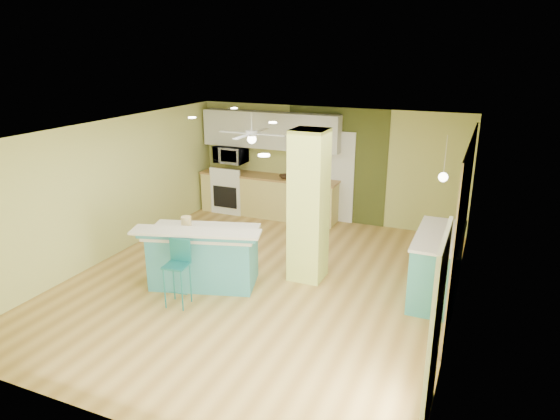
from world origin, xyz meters
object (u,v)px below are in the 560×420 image
(fruit_bowl, at_px, (286,177))
(canister, at_px, (186,222))
(peninsula, at_px, (204,256))
(bar_stool, at_px, (178,262))
(side_counter, at_px, (437,265))

(fruit_bowl, bearing_deg, canister, -94.80)
(peninsula, xyz_separation_m, bar_stool, (0.01, -0.71, 0.19))
(peninsula, xyz_separation_m, canister, (-0.32, 0.04, 0.52))
(fruit_bowl, height_order, canister, canister)
(fruit_bowl, xyz_separation_m, canister, (-0.29, -3.49, 0.03))
(canister, bearing_deg, side_counter, 14.55)
(peninsula, relative_size, bar_stool, 2.05)
(bar_stool, bearing_deg, canister, 107.29)
(side_counter, height_order, canister, canister)
(side_counter, distance_m, fruit_bowl, 4.36)
(peninsula, distance_m, canister, 0.61)
(peninsula, relative_size, canister, 11.21)
(fruit_bowl, distance_m, canister, 3.51)
(bar_stool, distance_m, canister, 0.89)
(fruit_bowl, bearing_deg, side_counter, -35.23)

